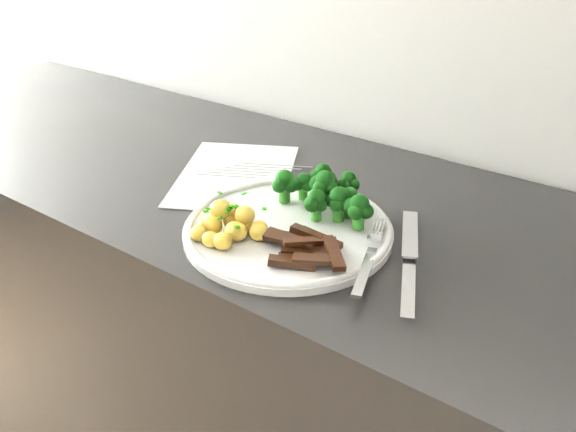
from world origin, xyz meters
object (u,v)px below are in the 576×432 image
(plate, at_px, (288,228))
(beef_strips, at_px, (306,248))
(potatoes, at_px, (228,224))
(counter, at_px, (316,396))
(fork, at_px, (369,258))
(knife, at_px, (409,272))
(recipe_paper, at_px, (236,174))
(broccoli, at_px, (328,192))

(plate, bearing_deg, beef_strips, -35.35)
(potatoes, xyz_separation_m, beef_strips, (0.12, 0.02, -0.01))
(counter, xyz_separation_m, plate, (0.00, -0.10, 0.44))
(counter, bearing_deg, plate, -87.96)
(beef_strips, relative_size, fork, 0.75)
(knife, bearing_deg, potatoes, -165.55)
(recipe_paper, relative_size, broccoli, 1.90)
(potatoes, bearing_deg, recipe_paper, 127.24)
(fork, bearing_deg, knife, 18.70)
(counter, height_order, recipe_paper, recipe_paper)
(plate, distance_m, potatoes, 0.09)
(counter, height_order, fork, fork)
(broccoli, distance_m, potatoes, 0.16)
(plate, bearing_deg, knife, 0.26)
(potatoes, bearing_deg, counter, 70.83)
(counter, height_order, plate, plate)
(recipe_paper, height_order, plate, plate)
(recipe_paper, distance_m, beef_strips, 0.30)
(potatoes, relative_size, knife, 0.50)
(broccoli, relative_size, fork, 0.91)
(broccoli, distance_m, fork, 0.15)
(broccoli, height_order, fork, broccoli)
(beef_strips, distance_m, fork, 0.09)
(recipe_paper, relative_size, beef_strips, 2.32)
(potatoes, xyz_separation_m, fork, (0.21, 0.05, -0.01))
(plate, height_order, knife, knife)
(counter, relative_size, knife, 9.47)
(fork, relative_size, knife, 0.81)
(recipe_paper, xyz_separation_m, broccoli, (0.22, -0.04, 0.05))
(plate, bearing_deg, broccoli, 72.78)
(plate, relative_size, fork, 1.61)
(counter, relative_size, recipe_paper, 6.77)
(plate, height_order, potatoes, potatoes)
(broccoli, relative_size, beef_strips, 1.22)
(recipe_paper, bearing_deg, knife, -15.68)
(recipe_paper, height_order, knife, knife)
(recipe_paper, distance_m, broccoli, 0.22)
(recipe_paper, xyz_separation_m, fork, (0.34, -0.13, 0.02))
(beef_strips, xyz_separation_m, knife, (0.13, 0.05, -0.01))
(recipe_paper, height_order, potatoes, potatoes)
(recipe_paper, bearing_deg, beef_strips, -31.07)
(counter, bearing_deg, potatoes, -109.17)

